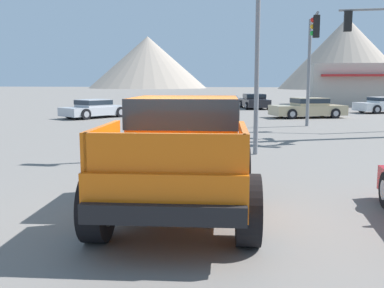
{
  "coord_description": "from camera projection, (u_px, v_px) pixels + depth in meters",
  "views": [
    {
      "loc": [
        1.63,
        -7.46,
        2.24
      ],
      "look_at": [
        0.11,
        0.77,
        1.07
      ],
      "focal_mm": 42.0,
      "sensor_mm": 36.0,
      "label": 1
    }
  ],
  "objects": [
    {
      "name": "distant_mountain_range",
      "position": [
        344.0,
        60.0,
        128.33
      ],
      "size": [
        135.87,
        54.62,
        19.69
      ],
      "color": "gray",
      "rests_on": "ground_plane"
    },
    {
      "name": "ground_plane",
      "position": [
        178.0,
        210.0,
        7.87
      ],
      "size": [
        320.0,
        320.0,
        0.0
      ],
      "primitive_type": "plane",
      "color": "slate"
    },
    {
      "name": "parked_car_silver",
      "position": [
        95.0,
        108.0,
        27.55
      ],
      "size": [
        3.62,
        4.45,
        1.13
      ],
      "rotation": [
        0.0,
        0.0,
        5.74
      ],
      "color": "#B7BABF",
      "rests_on": "ground_plane"
    },
    {
      "name": "street_lamp_post",
      "position": [
        258.0,
        3.0,
        13.24
      ],
      "size": [
        0.9,
        0.24,
        7.51
      ],
      "color": "slate",
      "rests_on": "ground_plane"
    },
    {
      "name": "parked_car_tan",
      "position": [
        308.0,
        108.0,
        27.63
      ],
      "size": [
        4.82,
        3.29,
        1.22
      ],
      "rotation": [
        0.0,
        0.0,
        1.94
      ],
      "color": "tan",
      "rests_on": "ground_plane"
    },
    {
      "name": "traffic_light_crosswalk",
      "position": [
        312.0,
        49.0,
        20.49
      ],
      "size": [
        0.38,
        3.99,
        5.23
      ],
      "rotation": [
        0.0,
        0.0,
        4.71
      ],
      "color": "slate",
      "rests_on": "ground_plane"
    },
    {
      "name": "parked_car_dark",
      "position": [
        254.0,
        101.0,
        37.01
      ],
      "size": [
        2.81,
        4.76,
        1.19
      ],
      "rotation": [
        0.0,
        0.0,
        3.39
      ],
      "color": "#232328",
      "rests_on": "ground_plane"
    },
    {
      "name": "storefront_building",
      "position": [
        383.0,
        85.0,
        41.55
      ],
      "size": [
        12.9,
        6.17,
        3.8
      ],
      "color": "#BCB2A3",
      "rests_on": "ground_plane"
    },
    {
      "name": "orange_pickup_truck",
      "position": [
        183.0,
        147.0,
        7.79
      ],
      "size": [
        2.83,
        4.86,
        1.95
      ],
      "rotation": [
        0.0,
        0.0,
        0.11
      ],
      "color": "orange",
      "rests_on": "ground_plane"
    }
  ]
}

